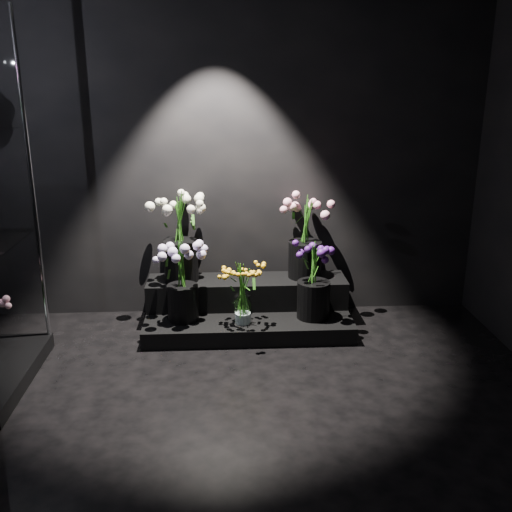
{
  "coord_description": "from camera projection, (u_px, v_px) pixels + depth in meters",
  "views": [
    {
      "loc": [
        -0.06,
        -2.53,
        1.89
      ],
      "look_at": [
        0.15,
        1.2,
        0.73
      ],
      "focal_mm": 40.0,
      "sensor_mm": 36.0,
      "label": 1
    }
  ],
  "objects": [
    {
      "name": "floor",
      "position": [
        241.0,
        457.0,
        2.98
      ],
      "size": [
        4.0,
        4.0,
        0.0
      ],
      "primitive_type": "plane",
      "color": "black",
      "rests_on": "ground"
    },
    {
      "name": "wall_back",
      "position": [
        232.0,
        144.0,
        4.47
      ],
      "size": [
        4.0,
        0.0,
        4.0
      ],
      "primitive_type": "plane",
      "rotation": [
        1.57,
        0.0,
        0.0
      ],
      "color": "black",
      "rests_on": "floor"
    },
    {
      "name": "display_riser",
      "position": [
        248.0,
        307.0,
        4.55
      ],
      "size": [
        1.59,
        0.71,
        0.35
      ],
      "color": "black",
      "rests_on": "floor"
    },
    {
      "name": "bouquet_orange_bells",
      "position": [
        243.0,
        291.0,
        4.22
      ],
      "size": [
        0.36,
        0.36,
        0.48
      ],
      "rotation": [
        0.0,
        0.0,
        -0.33
      ],
      "color": "white",
      "rests_on": "display_riser"
    },
    {
      "name": "bouquet_lilac",
      "position": [
        182.0,
        274.0,
        4.25
      ],
      "size": [
        0.46,
        0.46,
        0.62
      ],
      "rotation": [
        0.0,
        0.0,
        -0.19
      ],
      "color": "black",
      "rests_on": "display_riser"
    },
    {
      "name": "bouquet_purple",
      "position": [
        314.0,
        278.0,
        4.3
      ],
      "size": [
        0.41,
        0.41,
        0.59
      ],
      "rotation": [
        0.0,
        0.0,
        0.36
      ],
      "color": "black",
      "rests_on": "display_riser"
    },
    {
      "name": "bouquet_cream_roses",
      "position": [
        180.0,
        230.0,
        4.43
      ],
      "size": [
        0.42,
        0.42,
        0.71
      ],
      "rotation": [
        0.0,
        0.0,
        0.05
      ],
      "color": "black",
      "rests_on": "display_riser"
    },
    {
      "name": "bouquet_pink_roses",
      "position": [
        306.0,
        233.0,
        4.52
      ],
      "size": [
        0.42,
        0.42,
        0.66
      ],
      "rotation": [
        0.0,
        0.0,
        0.13
      ],
      "color": "black",
      "rests_on": "display_riser"
    }
  ]
}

